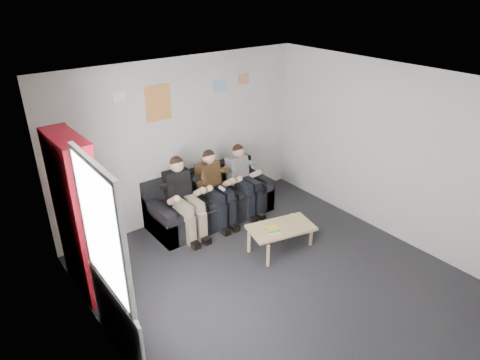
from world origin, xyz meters
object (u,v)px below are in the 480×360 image
Objects in this scene: person_middle at (216,189)px; person_right at (244,180)px; bookshelf at (80,216)px; person_left at (184,199)px; coffee_table at (281,229)px; sofa at (210,202)px.

person_middle reaches higher than person_right.
bookshelf is 1.77m from person_left.
coffee_table is 0.80× the size of person_right.
person_left is at bearing 9.16° from bookshelf.
person_middle is (2.28, 0.32, -0.44)m from bookshelf.
coffee_table is 0.75× the size of person_left.
person_left is 1.03× the size of person_middle.
person_left is (-0.59, -0.20, 0.35)m from sofa.
person_left is 0.59m from person_middle.
coffee_table is 1.30m from person_right.
person_left is at bearing 175.08° from person_middle.
person_middle is at bearing 6.42° from bookshelf.
person_middle is at bearing 105.30° from coffee_table.
person_right is at bearing -17.97° from sofa.
bookshelf is 1.66× the size of person_left.
person_middle is 0.59m from person_right.
sofa is at bearing 103.30° from coffee_table.
coffee_table is at bearing -76.70° from sofa.
sofa is 0.72m from person_left.
person_left is (1.68, 0.32, -0.43)m from bookshelf.
person_right reaches higher than sofa.
sofa is 1.64× the size of person_left.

